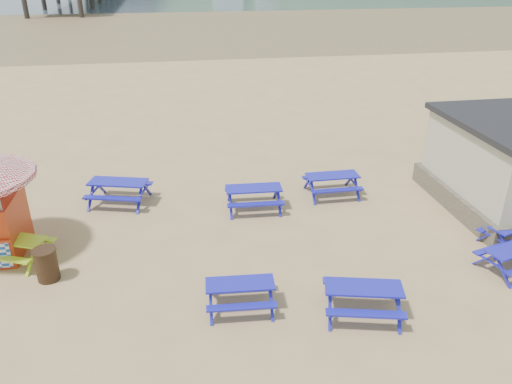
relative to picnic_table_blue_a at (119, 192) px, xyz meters
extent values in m
plane|color=tan|center=(4.52, -3.50, -0.43)|extent=(400.00, 400.00, 0.00)
plane|color=olive|center=(4.52, 51.50, -0.42)|extent=(400.00, 400.00, 0.00)
cube|color=#1D15A2|center=(0.00, 0.00, 0.40)|extent=(2.17, 1.31, 0.06)
cube|color=#1D15A2|center=(0.18, 0.65, 0.08)|extent=(2.03, 0.82, 0.06)
cube|color=#1D15A2|center=(-0.18, -0.65, 0.08)|extent=(2.03, 0.82, 0.06)
cube|color=#1D15A2|center=(4.67, -1.24, 0.36)|extent=(1.97, 0.85, 0.05)
cube|color=#1D15A2|center=(4.71, -0.60, 0.06)|extent=(1.94, 0.37, 0.05)
cube|color=#1D15A2|center=(4.64, -1.89, 0.06)|extent=(1.94, 0.37, 0.05)
cube|color=#1D15A2|center=(7.71, -0.63, 0.35)|extent=(1.92, 0.75, 0.05)
cube|color=#1D15A2|center=(7.71, 0.01, 0.05)|extent=(1.92, 0.27, 0.05)
cube|color=#1D15A2|center=(7.71, -1.27, 0.05)|extent=(1.92, 0.27, 0.05)
cube|color=#1D15A2|center=(3.44, -6.54, 0.27)|extent=(1.76, 0.79, 0.05)
cube|color=#1D15A2|center=(3.48, -5.97, 0.00)|extent=(1.73, 0.36, 0.05)
cube|color=#1D15A2|center=(3.40, -7.11, 0.00)|extent=(1.73, 0.36, 0.05)
cube|color=#1D15A2|center=(6.38, -7.30, 0.34)|extent=(2.01, 1.16, 0.05)
cube|color=#1D15A2|center=(6.53, -6.69, 0.05)|extent=(1.90, 0.70, 0.05)
cube|color=#1D15A2|center=(6.23, -7.91, 0.05)|extent=(1.90, 0.70, 0.05)
cube|color=#1D15A2|center=(11.89, -4.42, -0.02)|extent=(1.59, 0.77, 0.04)
cube|color=#AAD516|center=(-2.68, -3.33, 0.29)|extent=(1.90, 1.33, 0.05)
cube|color=#AAD516|center=(-2.45, -2.78, 0.02)|extent=(1.73, 0.92, 0.05)
cube|color=#AAD516|center=(-2.91, -3.87, 0.02)|extent=(1.73, 0.92, 0.05)
cylinder|color=#332212|center=(-1.59, -4.48, 0.03)|extent=(0.60, 0.60, 0.91)
cylinder|color=#332212|center=(-1.59, -4.48, 0.49)|extent=(0.64, 0.64, 0.04)
cube|color=#1D15A2|center=(11.09, -5.67, -0.01)|extent=(1.68, 0.65, 0.05)
camera|label=1|loc=(2.11, -16.67, 7.66)|focal=35.00mm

